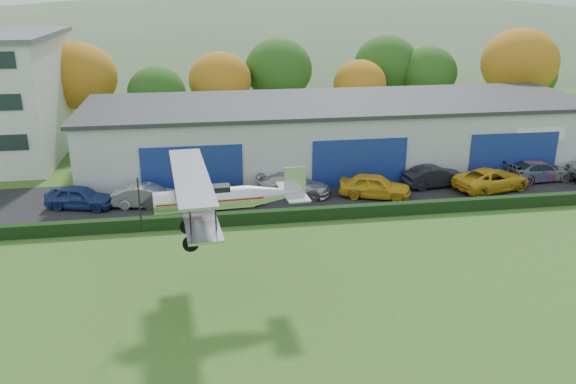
{
  "coord_description": "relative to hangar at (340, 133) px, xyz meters",
  "views": [
    {
      "loc": [
        -6.65,
        -17.38,
        13.85
      ],
      "look_at": [
        -2.05,
        10.95,
        3.81
      ],
      "focal_mm": 36.49,
      "sensor_mm": 36.0,
      "label": 1
    }
  ],
  "objects": [
    {
      "name": "ground",
      "position": [
        -5.0,
        -27.98,
        -2.66
      ],
      "size": [
        300.0,
        300.0,
        0.0
      ],
      "primitive_type": "plane",
      "color": "#3B631F",
      "rests_on": "ground"
    },
    {
      "name": "apron",
      "position": [
        -2.0,
        -6.98,
        -2.63
      ],
      "size": [
        48.0,
        9.0,
        0.05
      ],
      "primitive_type": "cube",
      "color": "black",
      "rests_on": "ground"
    },
    {
      "name": "hedge",
      "position": [
        -2.0,
        -11.78,
        -2.26
      ],
      "size": [
        46.0,
        0.6,
        0.8
      ],
      "primitive_type": "cube",
      "color": "black",
      "rests_on": "ground"
    },
    {
      "name": "hangar",
      "position": [
        0.0,
        0.0,
        0.0
      ],
      "size": [
        40.6,
        12.6,
        5.3
      ],
      "color": "#B2B7BC",
      "rests_on": "ground"
    },
    {
      "name": "tree_belt",
      "position": [
        -4.15,
        12.64,
        2.95
      ],
      "size": [
        75.7,
        13.22,
        10.12
      ],
      "color": "#3D2614",
      "rests_on": "ground"
    },
    {
      "name": "distant_hills",
      "position": [
        -9.38,
        112.02,
        -15.7
      ],
      "size": [
        430.0,
        196.0,
        56.0
      ],
      "color": "#4C6642",
      "rests_on": "ground"
    },
    {
      "name": "car_0",
      "position": [
        -19.39,
        -7.37,
        -1.84
      ],
      "size": [
        4.79,
        2.95,
        1.52
      ],
      "primitive_type": "imported",
      "rotation": [
        0.0,
        0.0,
        1.3
      ],
      "color": "navy",
      "rests_on": "apron"
    },
    {
      "name": "car_1",
      "position": [
        -14.99,
        -7.84,
        -1.86
      ],
      "size": [
        4.77,
        2.35,
        1.5
      ],
      "primitive_type": "imported",
      "rotation": [
        0.0,
        0.0,
        1.4
      ],
      "color": "silver",
      "rests_on": "apron"
    },
    {
      "name": "car_2",
      "position": [
        -9.77,
        -8.39,
        -1.9
      ],
      "size": [
        5.4,
        3.19,
        1.41
      ],
      "primitive_type": "imported",
      "rotation": [
        0.0,
        0.0,
        1.75
      ],
      "color": "gold",
      "rests_on": "apron"
    },
    {
      "name": "car_3",
      "position": [
        -5.01,
        -7.09,
        -1.86
      ],
      "size": [
        5.54,
        3.93,
        1.49
      ],
      "primitive_type": "imported",
      "rotation": [
        0.0,
        0.0,
        1.17
      ],
      "color": "silver",
      "rests_on": "apron"
    },
    {
      "name": "car_4",
      "position": [
        0.44,
        -8.49,
        -1.77
      ],
      "size": [
        5.27,
        3.65,
        1.67
      ],
      "primitive_type": "imported",
      "rotation": [
        0.0,
        0.0,
        1.19
      ],
      "color": "gold",
      "rests_on": "apron"
    },
    {
      "name": "car_5",
      "position": [
        5.46,
        -6.94,
        -1.84
      ],
      "size": [
        4.83,
        2.17,
        1.54
      ],
      "primitive_type": "imported",
      "rotation": [
        0.0,
        0.0,
        1.69
      ],
      "color": "black",
      "rests_on": "apron"
    },
    {
      "name": "car_6",
      "position": [
        9.18,
        -8.32,
        -1.82
      ],
      "size": [
        6.17,
        4.05,
        1.58
      ],
      "primitive_type": "imported",
      "rotation": [
        0.0,
        0.0,
        1.84
      ],
      "color": "gold",
      "rests_on": "apron"
    },
    {
      "name": "car_7",
      "position": [
        13.84,
        -6.8,
        -1.85
      ],
      "size": [
        5.37,
        2.52,
        1.51
      ],
      "primitive_type": "imported",
      "rotation": [
        0.0,
        0.0,
        1.65
      ],
      "color": "gray",
      "rests_on": "apron"
    },
    {
      "name": "biplane",
      "position": [
        -10.84,
        -20.02,
        2.18
      ],
      "size": [
        7.66,
        8.79,
        3.29
      ],
      "rotation": [
        0.0,
        0.0,
        0.07
      ],
      "color": "silver"
    }
  ]
}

